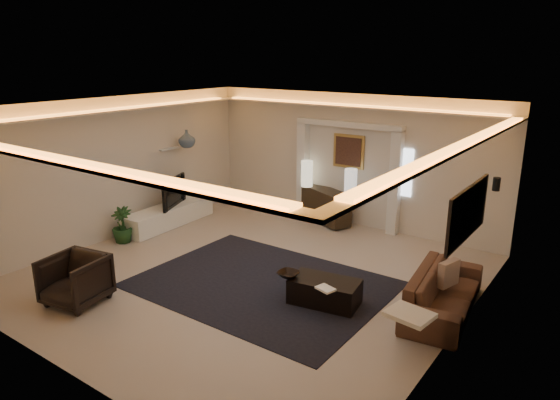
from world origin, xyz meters
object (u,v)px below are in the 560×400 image
Objects in this scene: coffee_table at (325,291)px; armchair at (75,280)px; sofa at (443,292)px; console at (325,205)px.

coffee_table is 1.24× the size of armchair.
sofa is 5.58m from armchair.
armchair is (-3.13, -2.21, 0.18)m from coffee_table.
coffee_table is at bearing 25.15° from armchair.
sofa is 1.76m from coffee_table.
console is 4.43m from sofa.
armchair is at bearing -154.49° from coffee_table.
coffee_table is at bearing -35.03° from console.
armchair is (-1.08, -5.63, -0.02)m from console.
console is 3.99m from coffee_table.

